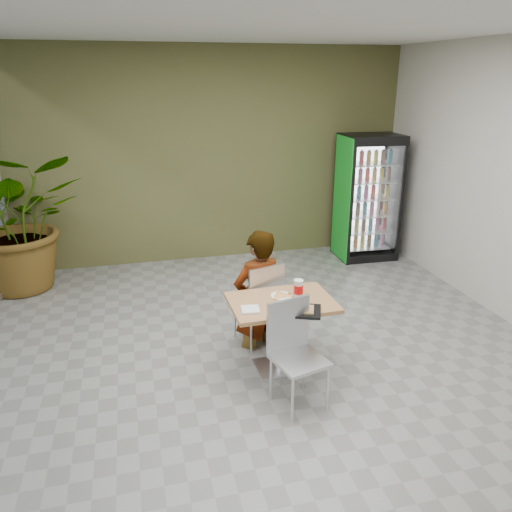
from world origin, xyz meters
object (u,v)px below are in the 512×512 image
object	(u,v)px
dining_table	(281,321)
soda_cup	(298,288)
seated_woman	(258,301)
cafeteria_tray	(299,311)
chair_far	(262,298)
beverage_fridge	(368,198)
potted_plant	(20,222)
chair_near	(294,345)

from	to	relation	value
dining_table	soda_cup	world-z (taller)	soda_cup
seated_woman	cafeteria_tray	world-z (taller)	seated_woman
chair_far	cafeteria_tray	xyz separation A→B (m)	(0.14, -0.79, 0.21)
seated_woman	soda_cup	size ratio (longest dim) A/B	9.47
beverage_fridge	seated_woman	bearing A→B (deg)	-133.93
seated_woman	potted_plant	world-z (taller)	potted_plant
seated_woman	cafeteria_tray	distance (m)	0.89
beverage_fridge	cafeteria_tray	bearing A→B (deg)	-123.16
cafeteria_tray	beverage_fridge	distance (m)	3.81
chair_far	chair_near	xyz separation A→B (m)	(0.02, -1.01, 0.00)
soda_cup	cafeteria_tray	world-z (taller)	soda_cup
potted_plant	beverage_fridge	bearing A→B (deg)	0.15
chair_near	soda_cup	size ratio (longest dim) A/B	5.65
seated_woman	potted_plant	bearing A→B (deg)	-56.69
dining_table	beverage_fridge	xyz separation A→B (m)	(2.27, 2.85, 0.43)
dining_table	soda_cup	size ratio (longest dim) A/B	5.96
cafeteria_tray	beverage_fridge	bearing A→B (deg)	54.89
chair_far	seated_woman	distance (m)	0.08
seated_woman	soda_cup	xyz separation A→B (m)	(0.27, -0.50, 0.34)
dining_table	chair_far	size ratio (longest dim) A/B	1.06
potted_plant	chair_near	bearing A→B (deg)	-50.50
seated_woman	chair_near	bearing A→B (deg)	76.03
chair_near	soda_cup	distance (m)	0.66
cafeteria_tray	beverage_fridge	size ratio (longest dim) A/B	0.20
chair_near	soda_cup	xyz separation A→B (m)	(0.22, 0.55, 0.28)
beverage_fridge	potted_plant	size ratio (longest dim) A/B	1.04
beverage_fridge	potted_plant	bearing A→B (deg)	-177.90
dining_table	cafeteria_tray	xyz separation A→B (m)	(0.08, -0.27, 0.23)
seated_woman	beverage_fridge	bearing A→B (deg)	-152.43
chair_far	seated_woman	world-z (taller)	seated_woman
chair_near	cafeteria_tray	bearing A→B (deg)	47.90
soda_cup	cafeteria_tray	xyz separation A→B (m)	(-0.11, -0.33, -0.07)
chair_near	cafeteria_tray	size ratio (longest dim) A/B	2.40
chair_near	beverage_fridge	size ratio (longest dim) A/B	0.49
chair_far	soda_cup	bearing A→B (deg)	101.55
soda_cup	cafeteria_tray	bearing A→B (deg)	-108.01
dining_table	potted_plant	distance (m)	3.99
chair_near	beverage_fridge	world-z (taller)	beverage_fridge
cafeteria_tray	chair_far	bearing A→B (deg)	99.84
cafeteria_tray	potted_plant	bearing A→B (deg)	132.65
dining_table	potted_plant	bearing A→B (deg)	134.40
seated_woman	dining_table	bearing A→B (deg)	81.96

